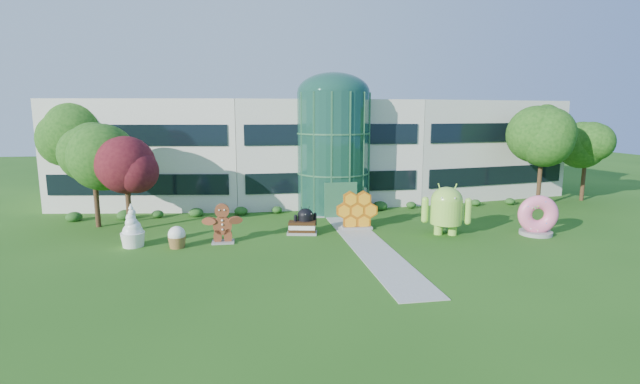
{
  "coord_description": "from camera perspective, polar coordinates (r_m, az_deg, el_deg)",
  "views": [
    {
      "loc": [
        -7.86,
        -26.03,
        8.17
      ],
      "look_at": [
        -2.18,
        6.0,
        2.6
      ],
      "focal_mm": 26.0,
      "sensor_mm": 36.0,
      "label": 1
    }
  ],
  "objects": [
    {
      "name": "ice_cream_sandwich",
      "position": [
        31.65,
        -2.21,
        -4.42
      ],
      "size": [
        2.17,
        1.41,
        0.89
      ],
      "primitive_type": null,
      "rotation": [
        0.0,
        0.0,
        -0.22
      ],
      "color": "black",
      "rests_on": "ground"
    },
    {
      "name": "atrium",
      "position": [
        38.97,
        1.63,
        4.9
      ],
      "size": [
        6.0,
        6.0,
        9.8
      ],
      "primitive_type": "cylinder",
      "color": "#194738",
      "rests_on": "ground"
    },
    {
      "name": "froyo",
      "position": [
        30.8,
        -22.12,
        -3.84
      ],
      "size": [
        1.74,
        1.74,
        2.67
      ],
      "primitive_type": null,
      "rotation": [
        0.0,
        0.0,
        0.13
      ],
      "color": "white",
      "rests_on": "ground"
    },
    {
      "name": "trees_backdrop",
      "position": [
        40.01,
        1.33,
        4.02
      ],
      "size": [
        52.0,
        8.0,
        8.4
      ],
      "primitive_type": null,
      "color": "#164210",
      "rests_on": "ground"
    },
    {
      "name": "ground",
      "position": [
        28.39,
        6.52,
        -7.07
      ],
      "size": [
        140.0,
        140.0,
        0.0
      ],
      "primitive_type": "plane",
      "color": "#215114",
      "rests_on": "ground"
    },
    {
      "name": "android_black",
      "position": [
        31.91,
        -1.82,
        -3.27
      ],
      "size": [
        2.03,
        1.63,
        2.01
      ],
      "primitive_type": null,
      "rotation": [
        0.0,
        0.0,
        0.28
      ],
      "color": "black",
      "rests_on": "ground"
    },
    {
      "name": "walkway",
      "position": [
        30.23,
        5.44,
        -5.97
      ],
      "size": [
        2.4,
        20.0,
        0.04
      ],
      "primitive_type": "cube",
      "color": "#9E9E93",
      "rests_on": "ground"
    },
    {
      "name": "building",
      "position": [
        44.86,
        0.07,
        5.22
      ],
      "size": [
        46.0,
        15.0,
        9.3
      ],
      "primitive_type": null,
      "color": "beige",
      "rests_on": "ground"
    },
    {
      "name": "honeycomb",
      "position": [
        33.03,
        4.56,
        -2.45
      ],
      "size": [
        3.18,
        1.29,
        2.45
      ],
      "primitive_type": null,
      "rotation": [
        0.0,
        0.0,
        -0.06
      ],
      "color": "#FF9E19",
      "rests_on": "ground"
    },
    {
      "name": "donut",
      "position": [
        34.55,
        25.16,
        -2.55
      ],
      "size": [
        2.92,
        1.98,
        2.77
      ],
      "primitive_type": null,
      "rotation": [
        0.0,
        0.0,
        -0.29
      ],
      "color": "#F55D7A",
      "rests_on": "ground"
    },
    {
      "name": "gingerbread",
      "position": [
        29.99,
        -11.92,
        -3.76
      ],
      "size": [
        2.8,
        1.1,
        2.57
      ],
      "primitive_type": null,
      "rotation": [
        0.0,
        0.0,
        -0.01
      ],
      "color": "maroon",
      "rests_on": "ground"
    },
    {
      "name": "cupcake",
      "position": [
        29.77,
        -17.21,
        -5.3
      ],
      "size": [
        1.36,
        1.36,
        1.36
      ],
      "primitive_type": null,
      "rotation": [
        0.0,
        0.0,
        0.23
      ],
      "color": "white",
      "rests_on": "ground"
    },
    {
      "name": "android_green",
      "position": [
        32.3,
        15.3,
        -1.77
      ],
      "size": [
        3.98,
        3.31,
        3.86
      ],
      "primitive_type": null,
      "rotation": [
        0.0,
        0.0,
        -0.35
      ],
      "color": "#91D444",
      "rests_on": "ground"
    },
    {
      "name": "tree_red",
      "position": [
        34.77,
        -22.62,
        0.41
      ],
      "size": [
        4.0,
        4.0,
        6.0
      ],
      "primitive_type": null,
      "color": "#3F0C14",
      "rests_on": "ground"
    }
  ]
}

